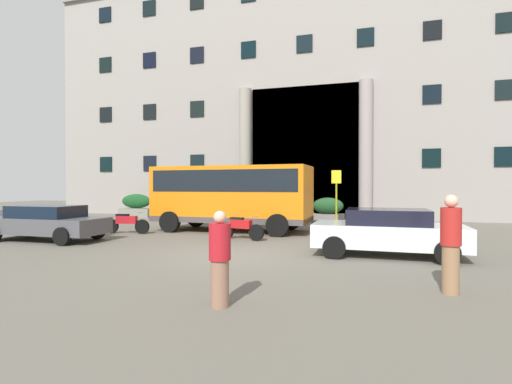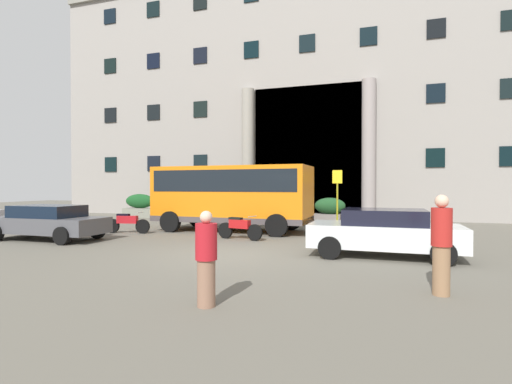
% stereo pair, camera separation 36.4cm
% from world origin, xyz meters
% --- Properties ---
extents(ground_plane, '(80.00, 64.00, 0.12)m').
position_xyz_m(ground_plane, '(0.00, 0.00, -0.06)').
color(ground_plane, '#625E53').
extents(office_building_facade, '(35.92, 9.65, 16.22)m').
position_xyz_m(office_building_facade, '(-0.00, 17.48, 8.11)').
color(office_building_facade, gray).
rests_on(office_building_facade, ground_plane).
extents(orange_minibus, '(6.87, 2.89, 2.84)m').
position_xyz_m(orange_minibus, '(-2.00, 5.50, 1.69)').
color(orange_minibus, orange).
rests_on(orange_minibus, ground_plane).
extents(bus_stop_sign, '(0.44, 0.08, 2.71)m').
position_xyz_m(bus_stop_sign, '(2.36, 7.54, 1.67)').
color(bus_stop_sign, '#9E981A').
rests_on(bus_stop_sign, ground_plane).
extents(hedge_planter_entrance_left, '(2.13, 0.81, 1.48)m').
position_xyz_m(hedge_planter_entrance_left, '(-10.39, 10.75, 0.71)').
color(hedge_planter_entrance_left, gray).
rests_on(hedge_planter_entrance_left, ground_plane).
extents(hedge_planter_west, '(1.68, 0.98, 1.37)m').
position_xyz_m(hedge_planter_west, '(1.73, 10.13, 0.66)').
color(hedge_planter_west, slate).
rests_on(hedge_planter_west, ground_plane).
extents(hedge_planter_far_west, '(1.89, 0.96, 1.52)m').
position_xyz_m(hedge_planter_far_west, '(-3.70, 10.28, 0.73)').
color(hedge_planter_far_west, '#6F5E5C').
rests_on(hedge_planter_far_west, ground_plane).
extents(parked_compact_extra, '(4.14, 2.05, 1.33)m').
position_xyz_m(parked_compact_extra, '(4.27, 1.11, 0.70)').
color(parked_compact_extra, silver).
rests_on(parked_compact_extra, ground_plane).
extents(parked_sedan_second, '(4.39, 1.91, 1.28)m').
position_xyz_m(parked_sedan_second, '(-7.52, 0.85, 0.67)').
color(parked_sedan_second, '#4B4B50').
rests_on(parked_sedan_second, ground_plane).
extents(scooter_by_planter, '(1.87, 0.68, 0.89)m').
position_xyz_m(scooter_by_planter, '(-0.81, 3.06, 0.45)').
color(scooter_by_planter, black).
rests_on(scooter_by_planter, ground_plane).
extents(motorcycle_far_end, '(1.95, 0.58, 0.89)m').
position_xyz_m(motorcycle_far_end, '(-5.97, 3.39, 0.46)').
color(motorcycle_far_end, black).
rests_on(motorcycle_far_end, ground_plane).
extents(pedestrian_man_red_shirt, '(0.36, 0.36, 1.83)m').
position_xyz_m(pedestrian_man_red_shirt, '(5.19, -2.61, 0.93)').
color(pedestrian_man_red_shirt, '#906A49').
rests_on(pedestrian_man_red_shirt, ground_plane).
extents(pedestrian_woman_dark_dress, '(0.36, 0.36, 1.58)m').
position_xyz_m(pedestrian_woman_dark_dress, '(1.40, -4.49, 0.79)').
color(pedestrian_woman_dark_dress, '#8B644E').
rests_on(pedestrian_woman_dark_dress, ground_plane).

